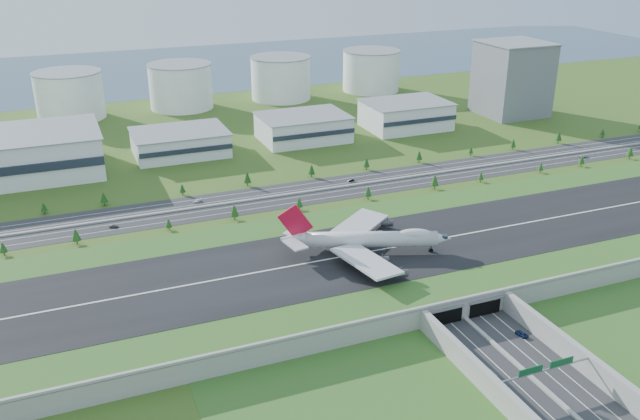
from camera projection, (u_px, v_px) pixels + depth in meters
name	position (u px, v px, depth m)	size (l,w,h in m)	color
ground	(402.00, 262.00, 298.23)	(1200.00, 1200.00, 0.00)	#345A1C
airfield_deck	(402.00, 254.00, 296.55)	(520.00, 100.00, 9.20)	gray
underpass_road	(553.00, 388.00, 211.89)	(38.80, 120.40, 8.00)	#28282B
sign_gantry_near	(545.00, 371.00, 214.27)	(38.70, 0.70, 9.80)	gray
north_expressway	(321.00, 190.00, 379.42)	(560.00, 36.00, 0.12)	#28282B
tree_row	(347.00, 179.00, 383.32)	(505.07, 48.64, 8.32)	#3D2819
hangar_mid_a	(180.00, 143.00, 437.12)	(58.00, 42.00, 15.00)	white
hangar_mid_b	(303.00, 128.00, 465.96)	(58.00, 42.00, 17.00)	white
hangar_mid_c	(406.00, 115.00, 493.09)	(58.00, 42.00, 19.00)	white
office_tower	(512.00, 79.00, 523.05)	(46.00, 46.00, 55.00)	slate
fuel_tank_a	(70.00, 96.00, 515.19)	(50.00, 50.00, 35.00)	white
fuel_tank_b	(181.00, 86.00, 544.43)	(50.00, 50.00, 35.00)	white
fuel_tank_c	(281.00, 78.00, 573.66)	(50.00, 50.00, 35.00)	white
fuel_tank_d	(371.00, 71.00, 602.90)	(50.00, 50.00, 35.00)	white
bay_water	(184.00, 67.00, 708.59)	(1200.00, 260.00, 0.06)	#344E63
boeing_747	(366.00, 239.00, 286.54)	(70.53, 65.44, 22.87)	silver
car_0	(491.00, 373.00, 223.20)	(1.94, 4.82, 1.64)	silver
car_2	(522.00, 334.00, 244.58)	(2.40, 5.21, 1.45)	#0D1C42
car_4	(114.00, 226.00, 332.21)	(1.76, 4.37, 1.49)	#57565A
car_5	(351.00, 180.00, 391.93)	(1.49, 4.27, 1.41)	black
car_6	(583.00, 156.00, 432.98)	(2.70, 5.87, 1.63)	silver
car_7	(197.00, 201.00, 362.78)	(2.02, 4.98, 1.45)	white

